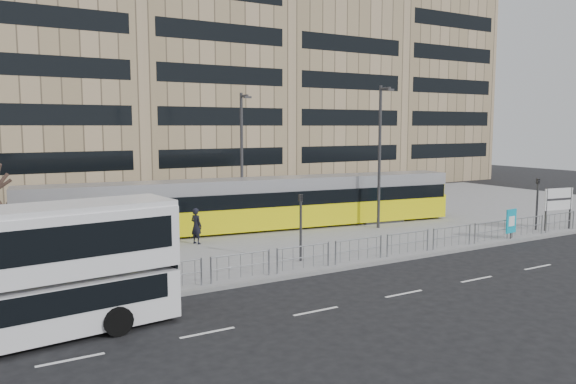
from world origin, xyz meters
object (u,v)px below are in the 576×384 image
ad_panel (511,221)px  traffic_light_west (301,219)px  pedestrian (196,226)px  traffic_light_east (537,197)px  double_decker_bus (2,273)px  station_sign (559,201)px  tram (255,204)px  lamp_post_east (380,151)px  lamp_post_west (242,155)px

ad_panel → traffic_light_west: 12.83m
pedestrian → traffic_light_east: bearing=-132.2°
double_decker_bus → pedestrian: 14.00m
double_decker_bus → traffic_light_east: 29.05m
pedestrian → station_sign: bearing=-132.8°
double_decker_bus → traffic_light_east: double_decker_bus is taller
tram → station_sign: tram is taller
pedestrian → traffic_light_west: traffic_light_west is taller
traffic_light_east → lamp_post_east: size_ratio=0.36×
traffic_light_west → traffic_light_east: (16.34, -0.49, 0.00)m
tram → pedestrian: size_ratio=13.83×
lamp_post_west → tram: bearing=-76.5°
pedestrian → lamp_post_west: 6.32m
tram → traffic_light_east: 16.92m
tram → lamp_post_west: 3.12m
pedestrian → traffic_light_west: bearing=-178.9°
traffic_light_west → pedestrian: bearing=110.4°
double_decker_bus → pedestrian: double_decker_bus is taller
traffic_light_west → lamp_post_east: size_ratio=0.36×
traffic_light_east → lamp_post_east: lamp_post_east is taller
station_sign → pedestrian: (-20.22, 7.17, -0.78)m
traffic_light_east → lamp_post_east: (-7.74, 5.29, 2.70)m
tram → ad_panel: bearing=-34.1°
double_decker_bus → lamp_post_east: bearing=16.5°
tram → pedestrian: tram is taller
double_decker_bus → lamp_post_west: 19.32m
pedestrian → traffic_light_west: (2.74, -6.05, 1.02)m
tram → station_sign: (15.72, -9.18, 0.18)m
ad_panel → pedestrian: 17.20m
traffic_light_east → lamp_post_west: size_ratio=0.38×
station_sign → traffic_light_west: (-17.48, 1.12, 0.24)m
ad_panel → lamp_post_east: size_ratio=0.19×
ad_panel → traffic_light_east: size_ratio=0.54×
station_sign → traffic_light_east: traffic_light_east is taller
tram → traffic_light_east: bearing=-23.2°
station_sign → traffic_light_east: size_ratio=0.81×
station_sign → ad_panel: bearing=-167.2°
traffic_light_west → double_decker_bus: bearing=-166.5°
ad_panel → lamp_post_west: bearing=130.1°
station_sign → lamp_post_west: size_ratio=0.31×
pedestrian → lamp_post_west: (4.23, 3.12, 3.51)m
station_sign → ad_panel: station_sign is taller
double_decker_bus → pedestrian: (9.76, 9.99, -1.05)m
traffic_light_east → lamp_post_east: 9.76m
station_sign → pedestrian: size_ratio=1.31×
lamp_post_east → station_sign: bearing=-33.7°
double_decker_bus → station_sign: size_ratio=4.06×
pedestrian → tram: bearing=-89.2°
double_decker_bus → lamp_post_west: bearing=37.1°
tram → ad_panel: tram is taller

